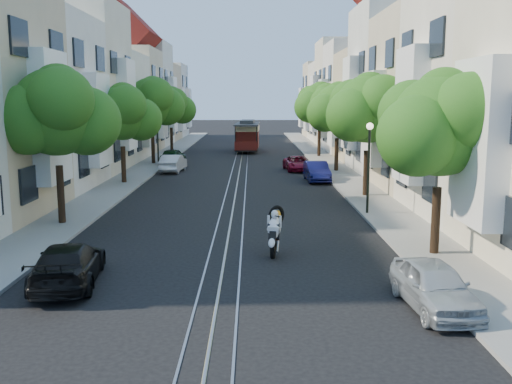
{
  "coord_description": "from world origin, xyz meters",
  "views": [
    {
      "loc": [
        0.93,
        -21.95,
        5.33
      ],
      "look_at": [
        1.12,
        3.36,
        1.21
      ],
      "focal_mm": 40.0,
      "sensor_mm": 36.0,
      "label": 1
    }
  ],
  "objects_px": {
    "parked_car_w_far": "(173,156)",
    "tree_e_c": "(338,109)",
    "parked_car_e_mid": "(317,171)",
    "tree_w_a": "(58,114)",
    "parked_car_e_near": "(434,286)",
    "tree_w_b": "(123,114)",
    "cable_car": "(247,135)",
    "parked_car_w_near": "(68,264)",
    "lamp_east": "(369,154)",
    "tree_e_d": "(320,104)",
    "sportbike_rider": "(274,229)",
    "lamp_west": "(158,132)",
    "tree_e_a": "(442,128)",
    "tree_e_b": "(369,111)",
    "tree_w_c": "(152,103)",
    "parked_car_e_far": "(298,163)",
    "parked_car_w_mid": "(173,163)",
    "tree_w_d": "(171,107)"
  },
  "relations": [
    {
      "from": "tree_e_c",
      "to": "parked_car_e_near",
      "type": "xyz_separation_m",
      "value": [
        -1.66,
        -27.98,
        -3.98
      ]
    },
    {
      "from": "lamp_west",
      "to": "tree_e_d",
      "type": "bearing_deg",
      "value": 33.5
    },
    {
      "from": "tree_e_a",
      "to": "tree_w_a",
      "type": "height_order",
      "value": "tree_w_a"
    },
    {
      "from": "parked_car_w_far",
      "to": "tree_e_c",
      "type": "bearing_deg",
      "value": 164.65
    },
    {
      "from": "tree_e_d",
      "to": "lamp_east",
      "type": "bearing_deg",
      "value": -92.04
    },
    {
      "from": "tree_e_c",
      "to": "lamp_east",
      "type": "distance_m",
      "value": 16.1
    },
    {
      "from": "tree_w_d",
      "to": "parked_car_e_far",
      "type": "height_order",
      "value": "tree_w_d"
    },
    {
      "from": "tree_e_b",
      "to": "parked_car_e_near",
      "type": "bearing_deg",
      "value": -95.59
    },
    {
      "from": "sportbike_rider",
      "to": "parked_car_e_mid",
      "type": "bearing_deg",
      "value": 86.88
    },
    {
      "from": "lamp_east",
      "to": "tree_e_d",
      "type": "bearing_deg",
      "value": 87.96
    },
    {
      "from": "tree_w_a",
      "to": "parked_car_e_mid",
      "type": "bearing_deg",
      "value": 46.84
    },
    {
      "from": "tree_e_c",
      "to": "lamp_east",
      "type": "xyz_separation_m",
      "value": [
        -0.96,
        -15.98,
        -1.75
      ]
    },
    {
      "from": "tree_w_b",
      "to": "parked_car_w_mid",
      "type": "height_order",
      "value": "tree_w_b"
    },
    {
      "from": "lamp_west",
      "to": "parked_car_e_far",
      "type": "bearing_deg",
      "value": -6.47
    },
    {
      "from": "tree_e_d",
      "to": "parked_car_e_near",
      "type": "height_order",
      "value": "tree_e_d"
    },
    {
      "from": "tree_e_a",
      "to": "lamp_east",
      "type": "relative_size",
      "value": 1.51
    },
    {
      "from": "lamp_east",
      "to": "parked_car_w_near",
      "type": "xyz_separation_m",
      "value": [
        -10.7,
        -9.96,
        -2.23
      ]
    },
    {
      "from": "tree_w_c",
      "to": "lamp_east",
      "type": "xyz_separation_m",
      "value": [
        13.44,
        -20.98,
        -2.22
      ]
    },
    {
      "from": "parked_car_w_near",
      "to": "parked_car_e_near",
      "type": "bearing_deg",
      "value": 161.3
    },
    {
      "from": "parked_car_w_near",
      "to": "lamp_west",
      "type": "bearing_deg",
      "value": -93.3
    },
    {
      "from": "tree_w_b",
      "to": "sportbike_rider",
      "type": "height_order",
      "value": "tree_w_b"
    },
    {
      "from": "tree_e_c",
      "to": "parked_car_e_mid",
      "type": "distance_m",
      "value": 6.58
    },
    {
      "from": "parked_car_w_mid",
      "to": "parked_car_w_far",
      "type": "bearing_deg",
      "value": -77.52
    },
    {
      "from": "tree_e_c",
      "to": "lamp_west",
      "type": "xyz_separation_m",
      "value": [
        -13.56,
        2.02,
        -1.75
      ]
    },
    {
      "from": "tree_e_b",
      "to": "sportbike_rider",
      "type": "relative_size",
      "value": 3.56
    },
    {
      "from": "parked_car_e_near",
      "to": "tree_w_b",
      "type": "bearing_deg",
      "value": 115.89
    },
    {
      "from": "parked_car_e_far",
      "to": "parked_car_w_mid",
      "type": "bearing_deg",
      "value": 178.61
    },
    {
      "from": "parked_car_e_far",
      "to": "tree_e_c",
      "type": "bearing_deg",
      "value": -20.98
    },
    {
      "from": "cable_car",
      "to": "parked_car_w_near",
      "type": "height_order",
      "value": "cable_car"
    },
    {
      "from": "tree_e_c",
      "to": "sportbike_rider",
      "type": "distance_m",
      "value": 23.66
    },
    {
      "from": "tree_e_d",
      "to": "tree_w_b",
      "type": "bearing_deg",
      "value": -130.27
    },
    {
      "from": "sportbike_rider",
      "to": "parked_car_e_mid",
      "type": "distance_m",
      "value": 18.19
    },
    {
      "from": "parked_car_e_mid",
      "to": "tree_e_b",
      "type": "bearing_deg",
      "value": -73.79
    },
    {
      "from": "sportbike_rider",
      "to": "tree_w_b",
      "type": "bearing_deg",
      "value": 125.88
    },
    {
      "from": "tree_w_a",
      "to": "parked_car_w_mid",
      "type": "relative_size",
      "value": 1.71
    },
    {
      "from": "lamp_west",
      "to": "parked_car_w_far",
      "type": "xyz_separation_m",
      "value": [
        0.7,
        3.18,
        -2.18
      ]
    },
    {
      "from": "tree_e_d",
      "to": "parked_car_e_far",
      "type": "relative_size",
      "value": 1.74
    },
    {
      "from": "cable_car",
      "to": "parked_car_w_near",
      "type": "relative_size",
      "value": 1.81
    },
    {
      "from": "tree_w_c",
      "to": "parked_car_w_mid",
      "type": "distance_m",
      "value": 6.9
    },
    {
      "from": "tree_e_c",
      "to": "parked_car_w_far",
      "type": "relative_size",
      "value": 1.68
    },
    {
      "from": "parked_car_w_mid",
      "to": "lamp_west",
      "type": "bearing_deg",
      "value": -48.1
    },
    {
      "from": "tree_w_a",
      "to": "cable_car",
      "type": "xyz_separation_m",
      "value": [
        7.64,
        35.09,
        -3.0
      ]
    },
    {
      "from": "parked_car_e_mid",
      "to": "tree_w_a",
      "type": "bearing_deg",
      "value": -135.45
    },
    {
      "from": "lamp_west",
      "to": "parked_car_e_near",
      "type": "bearing_deg",
      "value": -68.36
    },
    {
      "from": "lamp_east",
      "to": "parked_car_w_far",
      "type": "relative_size",
      "value": 1.07
    },
    {
      "from": "parked_car_e_mid",
      "to": "parked_car_w_near",
      "type": "bearing_deg",
      "value": -116.76
    },
    {
      "from": "parked_car_w_near",
      "to": "cable_car",
      "type": "bearing_deg",
      "value": -103.69
    },
    {
      "from": "tree_e_b",
      "to": "tree_w_c",
      "type": "height_order",
      "value": "tree_w_c"
    },
    {
      "from": "tree_w_b",
      "to": "tree_w_c",
      "type": "bearing_deg",
      "value": 90.0
    },
    {
      "from": "tree_e_d",
      "to": "parked_car_e_mid",
      "type": "distance_m",
      "value": 16.52
    }
  ]
}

